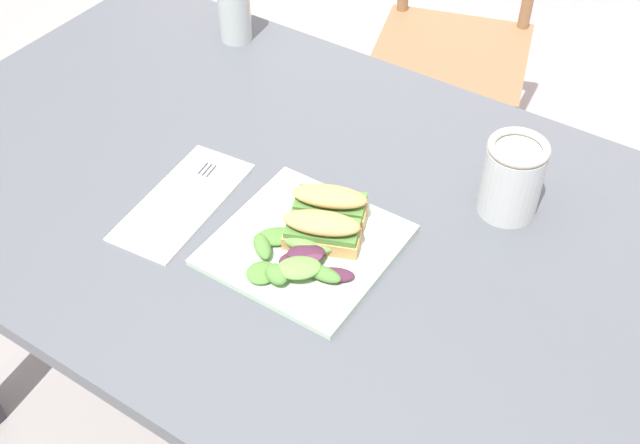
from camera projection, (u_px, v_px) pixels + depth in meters
dining_table at (277, 244)px, 1.36m from camera, size 1.33×0.85×0.74m
chair_wooden_far at (453, 44)px, 2.13m from camera, size 0.50×0.50×0.87m
plate_lunch at (305, 245)px, 1.18m from camera, size 0.25×0.25×0.01m
sandwich_half_front at (322, 230)px, 1.15m from camera, size 0.12×0.09×0.06m
sandwich_half_back at (330, 204)px, 1.19m from camera, size 0.12×0.09×0.06m
salad_mixed_greens at (297, 255)px, 1.14m from camera, size 0.18×0.15×0.03m
napkin_folded at (183, 201)px, 1.25m from camera, size 0.14×0.26×0.00m
fork_on_napkin at (188, 193)px, 1.26m from camera, size 0.05×0.19×0.00m
bottle_cold_brew at (234, 8)px, 1.55m from camera, size 0.06×0.06×0.20m
mason_jar_iced_tea at (511, 181)px, 1.20m from camera, size 0.09×0.09×0.13m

